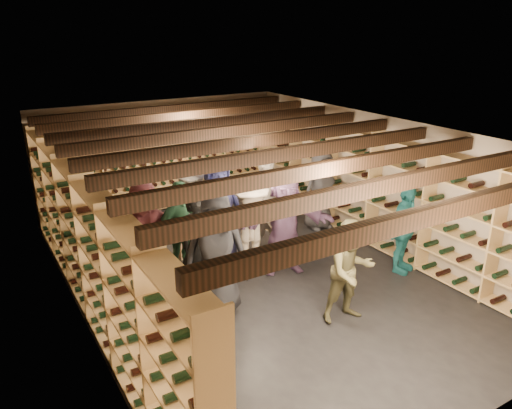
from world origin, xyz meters
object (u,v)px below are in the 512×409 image
object	(u,v)px
person_7	(268,204)
person_9	(193,210)
person_1	(198,243)
person_11	(284,223)
person_12	(320,190)
person_3	(251,227)
person_4	(404,229)
person_10	(180,230)
person_0	(216,256)
person_2	(351,271)
person_6	(217,212)
crate_loose	(276,224)
person_5	(145,232)
crate_stack_right	(183,213)
crate_stack_left	(189,241)

from	to	relation	value
person_7	person_9	bearing A→B (deg)	148.03
person_1	person_11	xyz separation A→B (m)	(1.47, -0.19, 0.09)
person_9	person_12	bearing A→B (deg)	-11.94
person_3	person_12	xyz separation A→B (m)	(2.18, 0.96, -0.00)
person_1	person_7	world-z (taller)	person_7
person_4	person_12	world-z (taller)	person_12
person_3	person_11	bearing A→B (deg)	-6.75
person_9	person_10	world-z (taller)	person_9
person_7	person_0	bearing A→B (deg)	-148.13
person_2	person_10	world-z (taller)	person_10
person_3	person_10	bearing A→B (deg)	172.64
person_2	person_6	size ratio (longest dim) A/B	0.80
person_11	person_4	bearing A→B (deg)	-12.11
crate_loose	person_12	world-z (taller)	person_12
person_1	person_5	size ratio (longest dim) A/B	0.92
person_2	person_7	world-z (taller)	person_7
person_6	person_11	world-z (taller)	person_6
person_10	crate_stack_right	bearing A→B (deg)	44.39
person_4	person_11	size ratio (longest dim) A/B	0.87
person_0	person_12	size ratio (longest dim) A/B	1.13
person_5	person_10	world-z (taller)	person_5
person_4	person_6	bearing A→B (deg)	123.11
person_12	person_2	bearing A→B (deg)	-123.91
person_11	person_12	size ratio (longest dim) A/B	1.07
crate_stack_right	person_4	distance (m)	4.35
crate_stack_right	person_3	bearing A→B (deg)	-84.64
crate_loose	person_1	world-z (taller)	person_1
crate_stack_right	crate_loose	size ratio (longest dim) A/B	1.36
person_2	person_5	xyz separation A→B (m)	(-2.02, 2.55, 0.10)
crate_stack_right	person_0	xyz separation A→B (m)	(-0.84, -3.20, 0.58)
person_6	person_7	xyz separation A→B (m)	(0.98, -0.06, -0.02)
person_0	person_12	world-z (taller)	person_0
crate_loose	person_0	bearing A→B (deg)	-137.75
crate_stack_left	person_9	world-z (taller)	person_9
person_3	person_9	bearing A→B (deg)	133.57
crate_stack_left	crate_loose	xyz separation A→B (m)	(2.03, 0.22, -0.17)
crate_stack_right	person_7	bearing A→B (deg)	-62.86
person_0	person_1	world-z (taller)	person_0
person_3	person_5	xyz separation A→B (m)	(-1.56, 0.64, 0.03)
crate_stack_right	person_7	world-z (taller)	person_7
person_1	person_10	bearing A→B (deg)	91.50
person_3	person_7	distance (m)	0.90
person_9	person_12	xyz separation A→B (m)	(2.69, -0.17, -0.05)
crate_stack_right	person_1	xyz separation A→B (m)	(-0.75, -2.40, 0.44)
crate_loose	person_7	xyz separation A→B (m)	(-0.74, -0.84, 0.83)
person_2	person_12	size ratio (longest dim) A/B	0.92
person_7	person_12	bearing A→B (deg)	7.59
person_3	person_10	size ratio (longest dim) A/B	1.00
crate_loose	person_1	bearing A→B (deg)	-148.69
person_2	person_12	bearing A→B (deg)	68.06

